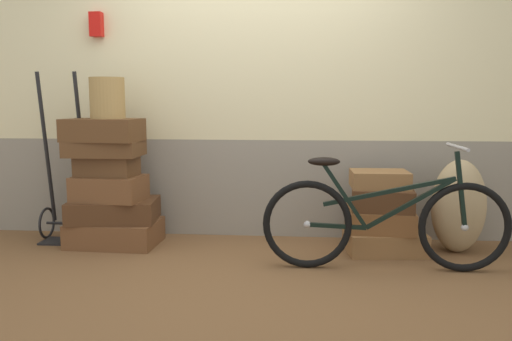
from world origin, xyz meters
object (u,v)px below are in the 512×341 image
wicker_basket (107,98)px  burlap_sack (459,206)px  suitcase_1 (114,210)px  suitcase_2 (109,188)px  suitcase_5 (103,130)px  suitcase_6 (384,241)px  suitcase_4 (105,149)px  luggage_trolley (66,199)px  suitcase_8 (382,199)px  suitcase_0 (115,233)px  bicycle (384,222)px  suitcase_7 (379,219)px  suitcase_9 (379,179)px  suitcase_3 (107,166)px

wicker_basket → burlap_sack: wicker_basket is taller
suitcase_1 → suitcase_2: bearing=-130.2°
suitcase_5 → suitcase_6: (2.20, 0.01, -0.85)m
suitcase_6 → suitcase_5: bearing=174.8°
suitcase_4 → wicker_basket: size_ratio=1.77×
suitcase_5 → suitcase_2: bearing=35.7°
luggage_trolley → suitcase_8: bearing=-3.3°
suitcase_0 → suitcase_1: bearing=120.0°
suitcase_4 → wicker_basket: wicker_basket is taller
suitcase_8 → bicycle: size_ratio=0.27×
suitcase_2 → suitcase_6: suitcase_2 is taller
suitcase_5 → suitcase_7: bearing=4.8°
suitcase_4 → suitcase_8: (2.18, -0.03, -0.37)m
suitcase_0 → suitcase_2: bearing=-144.7°
bicycle → burlap_sack: bearing=37.1°
suitcase_2 → suitcase_9: bearing=6.6°
suitcase_0 → suitcase_3: 0.55m
suitcase_4 → burlap_sack: 2.79m
suitcase_0 → suitcase_1: 0.18m
suitcase_8 → burlap_sack: size_ratio=0.64×
suitcase_2 → wicker_basket: wicker_basket is taller
luggage_trolley → wicker_basket: bearing=-15.8°
luggage_trolley → bicycle: bearing=-12.7°
suitcase_5 → wicker_basket: bearing=33.4°
suitcase_1 → suitcase_8: (2.13, -0.05, 0.13)m
suitcase_0 → bicycle: bicycle is taller
suitcase_3 → wicker_basket: size_ratio=1.43×
suitcase_6 → wicker_basket: wicker_basket is taller
suitcase_1 → suitcase_5: bearing=-141.5°
suitcase_0 → suitcase_9: suitcase_9 is taller
suitcase_2 → suitcase_1: bearing=61.6°
suitcase_7 → burlap_sack: bearing=6.9°
suitcase_5 → wicker_basket: 0.25m
suitcase_6 → suitcase_4: bearing=174.2°
suitcase_0 → suitcase_8: bearing=1.4°
suitcase_9 → suitcase_8: bearing=-69.9°
suitcase_3 → suitcase_9: bearing=6.1°
suitcase_6 → suitcase_7: suitcase_7 is taller
suitcase_8 → suitcase_5: bearing=-174.3°
suitcase_3 → suitcase_5: size_ratio=0.80×
suitcase_8 → wicker_basket: wicker_basket is taller
suitcase_3 → suitcase_8: bearing=4.8°
suitcase_7 → suitcase_8: suitcase_8 is taller
suitcase_3 → suitcase_2: bearing=-25.3°
suitcase_3 → suitcase_8: (2.16, -0.03, -0.23)m
suitcase_2 → suitcase_6: bearing=5.8°
suitcase_1 → suitcase_0: bearing=-68.3°
suitcase_7 → burlap_sack: (0.60, 0.03, 0.11)m
wicker_basket → suitcase_0: bearing=38.0°
suitcase_3 → suitcase_9: suitcase_3 is taller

